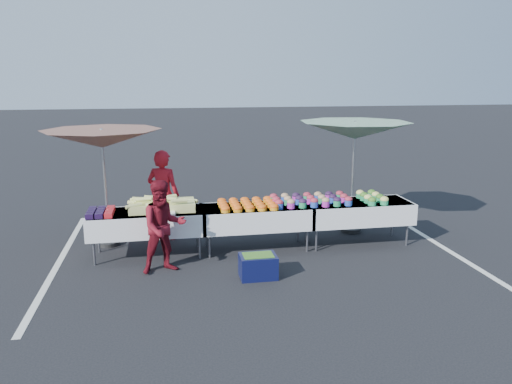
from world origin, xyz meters
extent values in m
plane|color=black|center=(0.00, 0.00, 0.00)|extent=(80.00, 80.00, 0.00)
cube|color=silver|center=(-3.20, 0.00, 0.00)|extent=(0.10, 5.00, 0.00)
cube|color=silver|center=(3.20, 0.00, 0.00)|extent=(0.10, 5.00, 0.00)
cube|color=white|center=(-1.80, 0.00, 0.73)|extent=(1.80, 0.75, 0.04)
cube|color=white|center=(-1.80, 0.00, 0.57)|extent=(1.86, 0.81, 0.36)
cylinder|color=slate|center=(-2.62, -0.29, 0.20)|extent=(0.04, 0.04, 0.39)
cylinder|color=slate|center=(-2.62, 0.29, 0.20)|extent=(0.04, 0.04, 0.39)
cylinder|color=slate|center=(-0.98, -0.29, 0.20)|extent=(0.04, 0.04, 0.39)
cylinder|color=slate|center=(-0.98, 0.29, 0.20)|extent=(0.04, 0.04, 0.39)
cube|color=white|center=(0.00, 0.00, 0.73)|extent=(1.80, 0.75, 0.04)
cube|color=white|center=(0.00, 0.00, 0.57)|extent=(1.86, 0.81, 0.36)
cylinder|color=slate|center=(-0.82, -0.29, 0.20)|extent=(0.04, 0.04, 0.39)
cylinder|color=slate|center=(-0.82, 0.29, 0.20)|extent=(0.04, 0.04, 0.39)
cylinder|color=slate|center=(0.82, -0.29, 0.20)|extent=(0.04, 0.04, 0.39)
cylinder|color=slate|center=(0.82, 0.29, 0.20)|extent=(0.04, 0.04, 0.39)
cube|color=white|center=(1.80, 0.00, 0.73)|extent=(1.80, 0.75, 0.04)
cube|color=white|center=(1.80, 0.00, 0.57)|extent=(1.86, 0.81, 0.36)
cylinder|color=slate|center=(0.98, -0.29, 0.20)|extent=(0.04, 0.04, 0.39)
cylinder|color=slate|center=(0.98, 0.29, 0.20)|extent=(0.04, 0.04, 0.39)
cylinder|color=slate|center=(2.62, -0.29, 0.20)|extent=(0.04, 0.04, 0.39)
cylinder|color=slate|center=(2.62, 0.29, 0.20)|extent=(0.04, 0.04, 0.39)
cube|color=black|center=(-2.65, -0.27, 0.79)|extent=(0.12, 0.12, 0.08)
cube|color=black|center=(-2.65, -0.13, 0.79)|extent=(0.12, 0.12, 0.08)
cube|color=black|center=(-2.65, 0.01, 0.79)|extent=(0.12, 0.12, 0.08)
cube|color=black|center=(-2.65, 0.15, 0.79)|extent=(0.12, 0.12, 0.08)
cube|color=black|center=(-2.51, -0.27, 0.79)|extent=(0.12, 0.12, 0.08)
cube|color=black|center=(-2.51, -0.13, 0.79)|extent=(0.12, 0.12, 0.08)
cube|color=black|center=(-2.51, 0.01, 0.79)|extent=(0.12, 0.12, 0.08)
cube|color=black|center=(-2.51, 0.15, 0.79)|extent=(0.12, 0.12, 0.08)
cube|color=#A21611|center=(-2.37, -0.27, 0.79)|extent=(0.12, 0.12, 0.08)
cube|color=#A21611|center=(-2.37, -0.13, 0.79)|extent=(0.12, 0.12, 0.08)
cube|color=#A21611|center=(-2.37, 0.01, 0.79)|extent=(0.12, 0.12, 0.08)
cube|color=#A21611|center=(-2.37, 0.15, 0.79)|extent=(0.12, 0.12, 0.08)
cube|color=#C1CA68|center=(-1.55, 0.05, 0.82)|extent=(1.05, 0.55, 0.14)
cylinder|color=#C1CA68|center=(-1.25, 0.20, 0.85)|extent=(0.27, 0.09, 0.10)
cylinder|color=#C1CA68|center=(-1.93, 0.10, 0.92)|extent=(0.27, 0.14, 0.07)
cylinder|color=#C1CA68|center=(-1.44, -0.06, 0.97)|extent=(0.27, 0.14, 0.09)
cylinder|color=#C1CA68|center=(-1.97, 0.08, 0.87)|extent=(0.27, 0.15, 0.10)
cylinder|color=#C1CA68|center=(-1.73, -0.01, 0.91)|extent=(0.27, 0.15, 0.08)
cylinder|color=#C1CA68|center=(-1.59, 0.09, 0.94)|extent=(0.27, 0.10, 0.10)
cylinder|color=#C1CA68|center=(-1.59, -0.03, 0.94)|extent=(0.27, 0.07, 0.08)
cylinder|color=#C1CA68|center=(-1.68, -0.13, 0.90)|extent=(0.27, 0.14, 0.09)
cylinder|color=#C1CA68|center=(-1.71, 0.25, 0.92)|extent=(0.27, 0.12, 0.08)
cylinder|color=#C1CA68|center=(-1.09, 0.14, 0.87)|extent=(0.27, 0.16, 0.08)
cylinder|color=#C1CA68|center=(-1.86, 0.01, 0.92)|extent=(0.27, 0.11, 0.07)
cylinder|color=#C1CA68|center=(-1.64, -0.18, 0.85)|extent=(0.27, 0.10, 0.07)
cylinder|color=#C1CA68|center=(-1.44, 0.19, 0.93)|extent=(0.27, 0.12, 0.08)
cylinder|color=#C1CA68|center=(-1.98, -0.17, 0.90)|extent=(0.27, 0.15, 0.08)
cylinder|color=#C1CA68|center=(-1.89, 0.09, 0.94)|extent=(0.27, 0.10, 0.08)
cylinder|color=#C1CA68|center=(-1.34, 0.00, 0.90)|extent=(0.27, 0.16, 0.10)
cylinder|color=#C1CA68|center=(-1.83, -0.02, 0.97)|extent=(0.27, 0.12, 0.09)
cylinder|color=#C1CA68|center=(-1.28, -0.18, 0.95)|extent=(0.27, 0.09, 0.07)
cube|color=white|center=(-1.50, -0.30, 0.78)|extent=(0.30, 0.25, 0.05)
cylinder|color=orange|center=(-0.55, -0.28, 0.78)|extent=(0.15, 0.15, 0.05)
ellipsoid|color=#F3460D|center=(-0.55, -0.28, 0.81)|extent=(0.15, 0.15, 0.08)
cylinder|color=orange|center=(-0.55, -0.10, 0.78)|extent=(0.15, 0.15, 0.05)
ellipsoid|color=#F3460D|center=(-0.55, -0.10, 0.81)|extent=(0.15, 0.15, 0.08)
cylinder|color=orange|center=(-0.55, 0.08, 0.78)|extent=(0.15, 0.15, 0.05)
ellipsoid|color=#F3460D|center=(-0.55, 0.08, 0.81)|extent=(0.15, 0.15, 0.08)
cylinder|color=orange|center=(-0.55, 0.26, 0.78)|extent=(0.15, 0.15, 0.05)
ellipsoid|color=#F3460D|center=(-0.55, 0.26, 0.81)|extent=(0.15, 0.15, 0.08)
cylinder|color=orange|center=(-0.35, -0.28, 0.78)|extent=(0.15, 0.15, 0.05)
ellipsoid|color=#F3460D|center=(-0.35, -0.28, 0.81)|extent=(0.15, 0.15, 0.08)
cylinder|color=orange|center=(-0.35, -0.10, 0.78)|extent=(0.15, 0.15, 0.05)
ellipsoid|color=#F3460D|center=(-0.35, -0.10, 0.81)|extent=(0.15, 0.15, 0.08)
cylinder|color=orange|center=(-0.35, 0.08, 0.78)|extent=(0.15, 0.15, 0.05)
ellipsoid|color=#F3460D|center=(-0.35, 0.08, 0.81)|extent=(0.15, 0.15, 0.08)
cylinder|color=orange|center=(-0.35, 0.26, 0.78)|extent=(0.15, 0.15, 0.05)
ellipsoid|color=#F3460D|center=(-0.35, 0.26, 0.81)|extent=(0.15, 0.15, 0.08)
cylinder|color=orange|center=(-0.15, -0.28, 0.78)|extent=(0.15, 0.15, 0.05)
ellipsoid|color=#F3460D|center=(-0.15, -0.28, 0.81)|extent=(0.15, 0.15, 0.08)
cylinder|color=orange|center=(-0.15, -0.10, 0.78)|extent=(0.15, 0.15, 0.05)
ellipsoid|color=#F3460D|center=(-0.15, -0.10, 0.81)|extent=(0.15, 0.15, 0.08)
cylinder|color=orange|center=(-0.15, 0.08, 0.78)|extent=(0.15, 0.15, 0.05)
ellipsoid|color=#F3460D|center=(-0.15, 0.08, 0.81)|extent=(0.15, 0.15, 0.08)
cylinder|color=orange|center=(-0.15, 0.26, 0.78)|extent=(0.15, 0.15, 0.05)
ellipsoid|color=#F3460D|center=(-0.15, 0.26, 0.81)|extent=(0.15, 0.15, 0.08)
cylinder|color=orange|center=(0.05, -0.28, 0.78)|extent=(0.15, 0.15, 0.05)
ellipsoid|color=#F3460D|center=(0.05, -0.28, 0.81)|extent=(0.15, 0.15, 0.08)
cylinder|color=orange|center=(0.05, -0.10, 0.78)|extent=(0.15, 0.15, 0.05)
ellipsoid|color=#F3460D|center=(0.05, -0.10, 0.81)|extent=(0.15, 0.15, 0.08)
cylinder|color=orange|center=(0.05, 0.08, 0.78)|extent=(0.15, 0.15, 0.05)
ellipsoid|color=#F3460D|center=(0.05, 0.08, 0.81)|extent=(0.15, 0.15, 0.08)
cylinder|color=orange|center=(0.05, 0.26, 0.78)|extent=(0.15, 0.15, 0.05)
ellipsoid|color=#F3460D|center=(0.05, 0.26, 0.81)|extent=(0.15, 0.15, 0.08)
cylinder|color=orange|center=(0.25, -0.28, 0.78)|extent=(0.15, 0.15, 0.05)
ellipsoid|color=#F3460D|center=(0.25, -0.28, 0.81)|extent=(0.15, 0.15, 0.08)
cylinder|color=orange|center=(0.25, -0.10, 0.78)|extent=(0.15, 0.15, 0.05)
ellipsoid|color=#F3460D|center=(0.25, -0.10, 0.81)|extent=(0.15, 0.15, 0.08)
cylinder|color=orange|center=(0.25, 0.08, 0.78)|extent=(0.15, 0.15, 0.05)
ellipsoid|color=#F3460D|center=(0.25, 0.08, 0.81)|extent=(0.15, 0.15, 0.08)
cylinder|color=orange|center=(0.25, 0.26, 0.78)|extent=(0.15, 0.15, 0.05)
ellipsoid|color=#F3460D|center=(0.25, 0.26, 0.81)|extent=(0.15, 0.15, 0.08)
cylinder|color=#264AB3|center=(0.35, -0.22, 0.80)|extent=(0.13, 0.13, 0.10)
ellipsoid|color=maroon|center=(0.35, -0.22, 0.86)|extent=(0.14, 0.14, 0.10)
cylinder|color=#B827AD|center=(0.35, 0.00, 0.80)|extent=(0.13, 0.13, 0.10)
ellipsoid|color=maroon|center=(0.35, 0.00, 0.86)|extent=(0.14, 0.14, 0.10)
cylinder|color=#238E55|center=(0.35, 0.22, 0.80)|extent=(0.13, 0.13, 0.10)
ellipsoid|color=maroon|center=(0.35, 0.22, 0.86)|extent=(0.14, 0.14, 0.10)
cylinder|color=#B827AD|center=(0.55, -0.22, 0.80)|extent=(0.13, 0.13, 0.10)
ellipsoid|color=tan|center=(0.55, -0.22, 0.86)|extent=(0.14, 0.14, 0.10)
cylinder|color=#238E55|center=(0.55, 0.00, 0.80)|extent=(0.13, 0.13, 0.10)
ellipsoid|color=tan|center=(0.55, 0.00, 0.86)|extent=(0.14, 0.14, 0.10)
cylinder|color=#264AB3|center=(0.55, 0.22, 0.80)|extent=(0.13, 0.13, 0.10)
ellipsoid|color=tan|center=(0.55, 0.22, 0.86)|extent=(0.14, 0.14, 0.10)
cylinder|color=#238E55|center=(0.75, -0.22, 0.80)|extent=(0.13, 0.13, 0.10)
ellipsoid|color=#23122F|center=(0.75, -0.22, 0.86)|extent=(0.14, 0.14, 0.10)
cylinder|color=#264AB3|center=(0.75, 0.00, 0.80)|extent=(0.13, 0.13, 0.10)
ellipsoid|color=#23122F|center=(0.75, 0.00, 0.86)|extent=(0.14, 0.14, 0.10)
cylinder|color=#B827AD|center=(0.75, 0.22, 0.80)|extent=(0.13, 0.13, 0.10)
ellipsoid|color=#23122F|center=(0.75, 0.22, 0.86)|extent=(0.14, 0.14, 0.10)
cylinder|color=#264AB3|center=(0.95, -0.22, 0.80)|extent=(0.13, 0.13, 0.10)
ellipsoid|color=maroon|center=(0.95, -0.22, 0.86)|extent=(0.14, 0.14, 0.10)
cylinder|color=#B827AD|center=(0.95, 0.00, 0.80)|extent=(0.13, 0.13, 0.10)
ellipsoid|color=maroon|center=(0.95, 0.00, 0.86)|extent=(0.14, 0.14, 0.10)
cylinder|color=#238E55|center=(0.95, 0.22, 0.80)|extent=(0.13, 0.13, 0.10)
ellipsoid|color=maroon|center=(0.95, 0.22, 0.86)|extent=(0.14, 0.14, 0.10)
cylinder|color=#B827AD|center=(1.15, -0.22, 0.80)|extent=(0.13, 0.13, 0.10)
ellipsoid|color=tan|center=(1.15, -0.22, 0.86)|extent=(0.14, 0.14, 0.10)
cylinder|color=#238E55|center=(1.15, 0.00, 0.80)|extent=(0.13, 0.13, 0.10)
ellipsoid|color=tan|center=(1.15, 0.00, 0.86)|extent=(0.14, 0.14, 0.10)
cylinder|color=#264AB3|center=(1.15, 0.22, 0.80)|extent=(0.13, 0.13, 0.10)
ellipsoid|color=tan|center=(1.15, 0.22, 0.86)|extent=(0.14, 0.14, 0.10)
cylinder|color=#238E55|center=(1.35, -0.22, 0.80)|extent=(0.13, 0.13, 0.10)
ellipsoid|color=#23122F|center=(1.35, -0.22, 0.86)|extent=(0.14, 0.14, 0.10)
cylinder|color=#264AB3|center=(1.35, 0.00, 0.80)|extent=(0.13, 0.13, 0.10)
ellipsoid|color=#23122F|center=(1.35, 0.00, 0.86)|extent=(0.14, 0.14, 0.10)
cylinder|color=#B827AD|center=(1.35, 0.22, 0.80)|extent=(0.13, 0.13, 0.10)
ellipsoid|color=#23122F|center=(1.35, 0.22, 0.86)|extent=(0.14, 0.14, 0.10)
cylinder|color=#264AB3|center=(1.55, -0.22, 0.80)|extent=(0.13, 0.13, 0.10)
ellipsoid|color=maroon|center=(1.55, -0.22, 0.86)|extent=(0.14, 0.14, 0.10)
cylinder|color=#B827AD|center=(1.55, 0.00, 0.80)|extent=(0.13, 0.13, 0.10)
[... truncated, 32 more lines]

